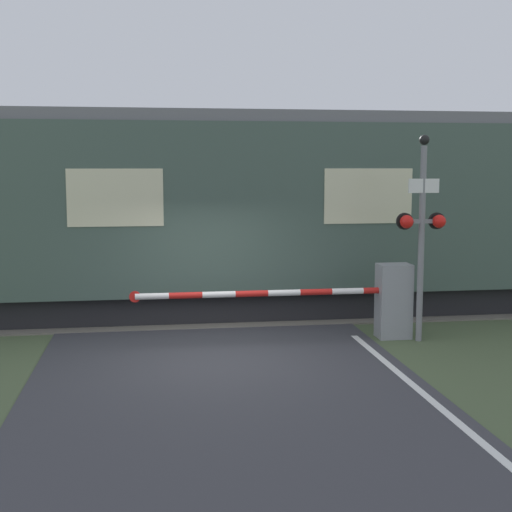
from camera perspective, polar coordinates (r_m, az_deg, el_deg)
name	(u,v)px	position (r m, az deg, el deg)	size (l,w,h in m)	color
ground_plane	(217,357)	(12.02, -3.12, -8.03)	(80.00, 80.00, 0.00)	#475638
track_bed	(202,312)	(15.50, -4.35, -4.47)	(36.00, 3.20, 0.13)	#666056
train	(349,211)	(15.77, 7.42, 3.58)	(18.01, 2.83, 4.26)	black
crossing_barrier	(377,300)	(13.28, 9.64, -3.48)	(5.10, 0.44, 1.38)	gray
signal_post	(422,226)	(13.05, 13.14, 2.37)	(0.90, 0.26, 3.70)	gray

